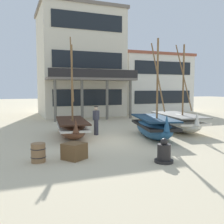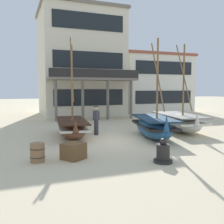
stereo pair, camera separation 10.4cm
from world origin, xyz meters
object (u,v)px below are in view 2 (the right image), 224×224
(capstan_winch, at_px, (163,153))
(harbor_building_main, at_px, (80,64))
(fishing_boat_near_left, at_px, (72,127))
(cargo_crate, at_px, (73,151))
(fisherman_by_hull, at_px, (96,121))
(wooden_barrel, at_px, (37,153))
(fishing_boat_far_right, at_px, (154,126))
(harbor_building_annex, at_px, (152,83))
(fishing_boat_centre_large, at_px, (178,122))

(capstan_winch, height_order, harbor_building_main, harbor_building_main)
(fishing_boat_near_left, distance_m, cargo_crate, 4.68)
(fisherman_by_hull, height_order, wooden_barrel, fisherman_by_hull)
(wooden_barrel, bearing_deg, cargo_crate, -3.47)
(fishing_boat_far_right, xyz_separation_m, cargo_crate, (-5.00, -2.60, -0.33))
(capstan_winch, xyz_separation_m, harbor_building_annex, (10.57, 19.35, 3.02))
(capstan_winch, xyz_separation_m, harbor_building_main, (1.52, 18.44, 4.93))
(capstan_winch, relative_size, harbor_building_annex, 0.10)
(fishing_boat_centre_large, relative_size, capstan_winch, 6.11)
(fishing_boat_centre_large, height_order, harbor_building_main, harbor_building_main)
(fisherman_by_hull, height_order, capstan_winch, fisherman_by_hull)
(fishing_boat_centre_large, distance_m, harbor_building_main, 13.91)
(fishing_boat_far_right, bearing_deg, capstan_winch, -115.96)
(capstan_winch, height_order, cargo_crate, capstan_winch)
(wooden_barrel, distance_m, cargo_crate, 1.32)
(fishing_boat_near_left, distance_m, harbor_building_main, 13.59)
(fishing_boat_near_left, distance_m, harbor_building_annex, 18.44)
(fishing_boat_centre_large, xyz_separation_m, wooden_barrel, (-8.98, -4.04, -0.25))
(fishing_boat_far_right, height_order, capstan_winch, fishing_boat_far_right)
(fishing_boat_near_left, bearing_deg, harbor_building_main, 73.79)
(fishing_boat_far_right, height_order, harbor_building_main, harbor_building_main)
(fishing_boat_near_left, relative_size, harbor_building_main, 0.52)
(fishing_boat_far_right, relative_size, harbor_building_main, 0.50)
(fishing_boat_far_right, xyz_separation_m, harbor_building_annex, (8.52, 15.14, 2.72))
(fishing_boat_centre_large, distance_m, harbor_building_annex, 15.08)
(wooden_barrel, distance_m, harbor_building_main, 18.39)
(wooden_barrel, xyz_separation_m, harbor_building_main, (5.79, 16.74, 4.92))
(wooden_barrel, bearing_deg, fishing_boat_centre_large, 24.19)
(fishing_boat_near_left, xyz_separation_m, fishing_boat_centre_large, (6.75, -0.47, 0.06))
(fishing_boat_far_right, relative_size, wooden_barrel, 7.50)
(fishing_boat_far_right, distance_m, harbor_building_annex, 17.58)
(harbor_building_annex, bearing_deg, fishing_boat_centre_large, -113.29)
(fishing_boat_centre_large, height_order, fisherman_by_hull, fishing_boat_centre_large)
(fisherman_by_hull, xyz_separation_m, harbor_building_main, (2.10, 12.17, 4.44))
(harbor_building_main, bearing_deg, fishing_boat_far_right, -87.85)
(capstan_winch, distance_m, wooden_barrel, 4.60)
(fishing_boat_centre_large, distance_m, wooden_barrel, 9.85)
(capstan_winch, bearing_deg, fishing_boat_far_right, 64.04)
(harbor_building_annex, bearing_deg, wooden_barrel, -130.06)
(fishing_boat_centre_large, distance_m, cargo_crate, 8.70)
(fishing_boat_far_right, bearing_deg, harbor_building_main, 92.15)
(harbor_building_main, xyz_separation_m, harbor_building_annex, (9.06, 0.91, -1.91))
(fisherman_by_hull, distance_m, wooden_barrel, 5.90)
(wooden_barrel, relative_size, harbor_building_annex, 0.08)
(cargo_crate, bearing_deg, capstan_winch, -28.72)
(fishing_boat_centre_large, distance_m, capstan_winch, 7.42)
(fishing_boat_centre_large, bearing_deg, harbor_building_annex, 66.71)
(harbor_building_main, bearing_deg, fisherman_by_hull, -99.79)
(harbor_building_annex, bearing_deg, fisherman_by_hull, -130.46)
(wooden_barrel, bearing_deg, fisherman_by_hull, 51.12)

